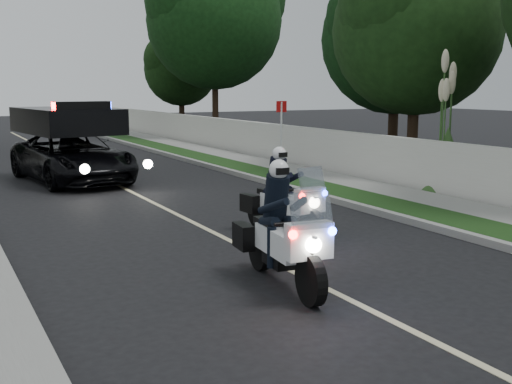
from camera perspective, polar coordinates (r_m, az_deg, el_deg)
ground at (r=10.50m, az=2.12°, el=-6.66°), size 120.00×120.00×0.00m
curb_right at (r=21.04m, az=-1.83°, el=1.73°), size 0.20×60.00×0.15m
grass_verge at (r=21.35m, az=-0.14°, el=1.86°), size 1.20×60.00×0.16m
sidewalk_right at (r=21.98m, az=2.86°, el=2.07°), size 1.40×60.00×0.16m
property_wall at (r=22.43m, az=5.08°, el=3.92°), size 0.22×60.00×1.50m
lane_marking at (r=19.61m, az=-12.65°, el=0.72°), size 0.12×50.00×0.01m
police_moto_left at (r=9.47m, az=2.41°, el=-8.48°), size 1.02×2.29×1.88m
police_moto_right at (r=12.55m, az=2.48°, el=-3.97°), size 0.97×2.16×1.77m
police_suv at (r=20.44m, az=-16.23°, el=0.91°), size 3.28×5.82×2.68m
sign_post at (r=22.17m, az=2.29°, el=1.93°), size 0.44×0.44×2.53m
pampas_far at (r=18.16m, az=16.79°, el=-0.16°), size 1.65×1.65×4.10m
tree_right_b at (r=21.97m, az=13.87°, el=1.59°), size 5.81×5.81×9.20m
tree_right_c at (r=23.93m, az=12.19°, el=2.28°), size 5.38×5.38×8.96m
tree_right_d at (r=36.81m, az=-3.68°, el=4.94°), size 9.54×9.54×12.80m
tree_right_e at (r=41.63m, az=-6.72°, el=5.43°), size 4.76×4.76×7.89m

